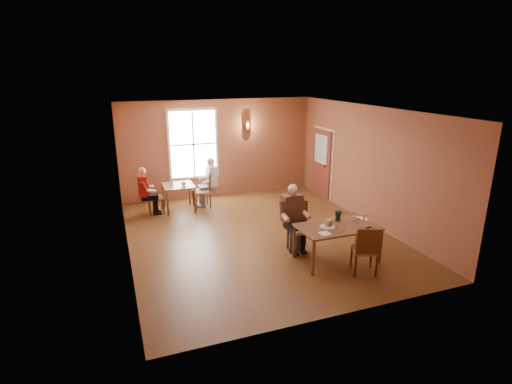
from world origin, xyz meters
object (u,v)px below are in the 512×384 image
object	(u,v)px
chair_diner_main	(301,228)
diner_white	(202,184)
main_table	(337,243)
second_table	(179,197)
diner_main	(302,221)
diner_maroon	(154,190)
chair_diner_white	(201,190)
chair_diner_maroon	(156,197)
chair_empty	(364,249)

from	to	relation	value
chair_diner_main	diner_white	bearing A→B (deg)	-69.79
main_table	second_table	size ratio (longest dim) A/B	1.96
main_table	diner_main	size ratio (longest dim) A/B	1.15
chair_diner_main	diner_main	distance (m)	0.17
second_table	diner_maroon	xyz separation A→B (m)	(-0.68, 0.00, 0.28)
chair_diner_white	chair_diner_maroon	world-z (taller)	chair_diner_white
diner_maroon	diner_white	bearing A→B (deg)	90.00
chair_diner_main	chair_empty	distance (m)	1.48
main_table	chair_diner_white	bearing A→B (deg)	113.54
diner_main	second_table	xyz separation A→B (m)	(-2.03, 3.69, -0.34)
diner_main	chair_empty	world-z (taller)	diner_main
chair_diner_main	second_table	bearing A→B (deg)	-61.01
diner_main	chair_diner_white	distance (m)	3.94
diner_white	diner_maroon	size ratio (longest dim) A/B	1.06
diner_maroon	main_table	bearing A→B (deg)	36.66
chair_empty	chair_diner_main	bearing A→B (deg)	141.43
second_table	chair_diner_maroon	size ratio (longest dim) A/B	0.91
second_table	diner_white	xyz separation A→B (m)	(0.68, 0.00, 0.32)
chair_empty	diner_maroon	xyz separation A→B (m)	(-3.43, 4.94, 0.15)
chair_diner_maroon	diner_maroon	xyz separation A→B (m)	(-0.03, 0.00, 0.19)
chair_empty	second_table	distance (m)	5.66
chair_diner_maroon	chair_diner_white	bearing A→B (deg)	90.00
diner_main	second_table	world-z (taller)	diner_main
second_table	chair_diner_maroon	xyz separation A→B (m)	(-0.65, 0.00, 0.09)
diner_main	diner_white	bearing A→B (deg)	-69.94
diner_main	chair_empty	size ratio (longest dim) A/B	1.43
diner_main	chair_empty	bearing A→B (deg)	120.14
chair_diner_white	chair_diner_maroon	size ratio (longest dim) A/B	1.12
main_table	diner_white	size ratio (longest dim) A/B	1.19
chair_empty	chair_diner_maroon	size ratio (longest dim) A/B	1.08
chair_diner_main	diner_maroon	distance (m)	4.55
chair_empty	diner_main	bearing A→B (deg)	142.01
diner_maroon	chair_diner_white	bearing A→B (deg)	90.00
chair_diner_white	chair_diner_maroon	xyz separation A→B (m)	(-1.30, 0.00, -0.06)
main_table	chair_diner_white	distance (m)	4.70
main_table	diner_maroon	distance (m)	5.38
main_table	chair_diner_white	xyz separation A→B (m)	(-1.88, 4.31, 0.13)
chair_empty	chair_diner_white	distance (m)	5.37
chair_diner_main	diner_white	world-z (taller)	diner_white
main_table	chair_diner_main	xyz separation A→B (m)	(-0.50, 0.65, 0.16)
main_table	chair_diner_maroon	size ratio (longest dim) A/B	1.79
diner_maroon	second_table	bearing A→B (deg)	90.00
diner_main	second_table	size ratio (longest dim) A/B	1.70
diner_main	main_table	bearing A→B (deg)	128.88
main_table	chair_diner_maroon	world-z (taller)	chair_diner_maroon
chair_diner_main	second_table	xyz separation A→B (m)	(-2.03, 3.66, -0.17)
second_table	chair_diner_main	bearing A→B (deg)	-61.01
diner_white	chair_diner_maroon	distance (m)	1.35
main_table	diner_white	xyz separation A→B (m)	(-1.85, 4.31, 0.30)
main_table	second_table	xyz separation A→B (m)	(-2.53, 4.31, -0.01)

